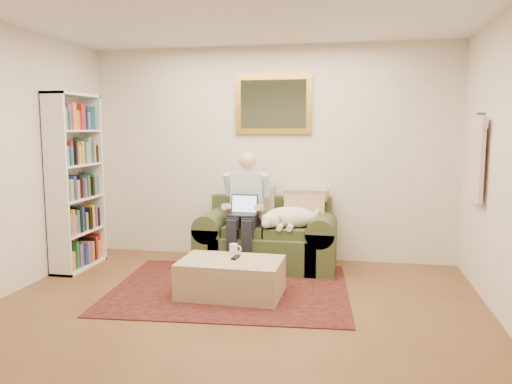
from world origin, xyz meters
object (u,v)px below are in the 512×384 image
(seated_man, at_px, (245,212))
(ottoman, at_px, (231,278))
(coffee_mug, at_px, (234,249))
(sleeping_dog, at_px, (291,217))
(bookshelf, at_px, (76,182))
(sofa, at_px, (267,243))
(laptop, at_px, (243,210))

(seated_man, height_order, ottoman, seated_man)
(ottoman, bearing_deg, coffee_mug, 97.78)
(sleeping_dog, xyz_separation_m, ottoman, (-0.45, -1.01, -0.43))
(ottoman, distance_m, coffee_mug, 0.34)
(seated_man, relative_size, sleeping_dog, 2.04)
(coffee_mug, bearing_deg, bookshelf, 168.86)
(seated_man, xyz_separation_m, ottoman, (0.07, -0.95, -0.49))
(sofa, bearing_deg, ottoman, -98.63)
(sofa, xyz_separation_m, laptop, (-0.24, -0.21, 0.43))
(seated_man, xyz_separation_m, coffee_mug, (0.04, -0.70, -0.26))
(sleeping_dog, height_order, coffee_mug, sleeping_dog)
(seated_man, height_order, laptop, seated_man)
(laptop, relative_size, ottoman, 0.32)
(ottoman, bearing_deg, bookshelf, 162.40)
(laptop, distance_m, sleeping_dog, 0.55)
(laptop, bearing_deg, ottoman, -85.33)
(ottoman, height_order, coffee_mug, coffee_mug)
(sofa, height_order, laptop, laptop)
(sofa, bearing_deg, bookshelf, -167.82)
(sofa, distance_m, coffee_mug, 0.88)
(sofa, bearing_deg, seated_man, -148.55)
(laptop, distance_m, coffee_mug, 0.71)
(sofa, bearing_deg, coffee_mug, -103.24)
(sofa, xyz_separation_m, seated_man, (-0.24, -0.15, 0.39))
(sleeping_dog, height_order, ottoman, sleeping_dog)
(laptop, distance_m, ottoman, 1.03)
(sleeping_dog, relative_size, bookshelf, 0.33)
(laptop, xyz_separation_m, bookshelf, (-1.91, -0.26, 0.30))
(sofa, bearing_deg, laptop, -138.98)
(sofa, xyz_separation_m, ottoman, (-0.17, -1.09, -0.10))
(sofa, height_order, bookshelf, bookshelf)
(laptop, relative_size, bookshelf, 0.15)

